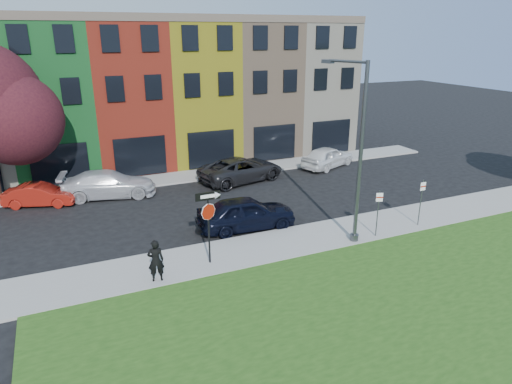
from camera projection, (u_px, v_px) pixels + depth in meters
name	position (u px, v px, depth m)	size (l,w,h in m)	color
ground	(336.00, 270.00, 19.01)	(120.00, 120.00, 0.00)	black
sidewalk_near	(337.00, 233.00, 22.34)	(40.00, 3.00, 0.12)	gray
sidewalk_far	(175.00, 178.00, 30.79)	(40.00, 2.40, 0.12)	gray
rowhouse_block	(158.00, 93.00, 34.67)	(30.00, 10.12, 10.00)	beige
stop_sign	(208.00, 213.00, 18.64)	(1.05, 0.10, 3.17)	black
man	(156.00, 261.00, 17.71)	(0.69, 0.50, 1.74)	black
sedan_near	(246.00, 213.00, 22.76)	(5.03, 2.29, 1.67)	black
parked_car_red	(40.00, 195.00, 25.87)	(4.11, 2.46, 1.28)	maroon
parked_car_silver	(108.00, 184.00, 27.21)	(5.81, 3.24, 1.59)	silver
parked_car_dark	(241.00, 169.00, 30.11)	(6.23, 3.90, 1.61)	black
parked_car_white	(328.00, 157.00, 33.18)	(4.93, 3.46, 1.56)	white
street_lamp	(357.00, 154.00, 20.23)	(1.08, 2.49, 8.17)	#474A4C
parking_sign_a	(378.00, 208.00, 21.45)	(0.31, 0.15, 2.30)	#474A4C
parking_sign_b	(421.00, 197.00, 22.66)	(0.32, 0.08, 2.41)	#474A4C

